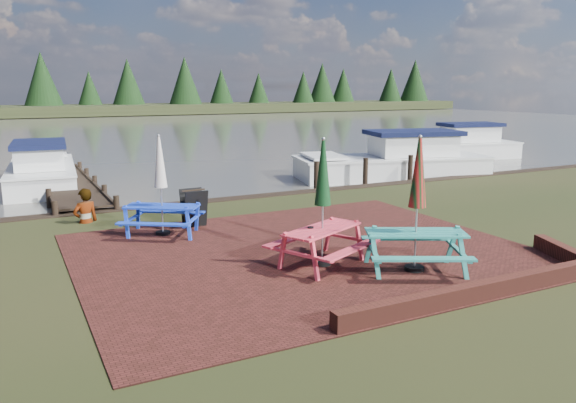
% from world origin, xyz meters
% --- Properties ---
extents(ground, '(120.00, 120.00, 0.00)m').
position_xyz_m(ground, '(0.00, 0.00, 0.00)').
color(ground, black).
rests_on(ground, ground).
extents(paving, '(9.00, 7.50, 0.02)m').
position_xyz_m(paving, '(0.00, 1.00, 0.01)').
color(paving, '#351511').
rests_on(paving, ground).
extents(brick_wall, '(6.21, 1.79, 0.30)m').
position_xyz_m(brick_wall, '(2.15, -2.42, 0.15)').
color(brick_wall, '#4C1E16').
rests_on(brick_wall, ground).
extents(water, '(120.00, 60.00, 0.02)m').
position_xyz_m(water, '(0.00, 37.00, 0.00)').
color(water, '#44433B').
rests_on(water, ground).
extents(far_treeline, '(120.00, 10.00, 8.10)m').
position_xyz_m(far_treeline, '(0.00, 66.00, 3.28)').
color(far_treeline, black).
rests_on(far_treeline, ground).
extents(picnic_table_teal, '(2.33, 2.25, 2.50)m').
position_xyz_m(picnic_table_teal, '(1.25, -0.98, 0.88)').
color(picnic_table_teal, teal).
rests_on(picnic_table_teal, ground).
extents(picnic_table_red, '(2.24, 2.15, 2.43)m').
position_xyz_m(picnic_table_red, '(-0.10, 0.11, 0.85)').
color(picnic_table_red, '#DF394B').
rests_on(picnic_table_red, ground).
extents(picnic_table_blue, '(2.19, 2.14, 2.30)m').
position_xyz_m(picnic_table_blue, '(-2.25, 3.71, 0.81)').
color(picnic_table_blue, blue).
rests_on(picnic_table_blue, ground).
extents(chalkboard, '(0.58, 0.56, 0.93)m').
position_xyz_m(chalkboard, '(-1.36, 4.12, 0.48)').
color(chalkboard, black).
rests_on(chalkboard, ground).
extents(jetty, '(1.76, 9.08, 1.00)m').
position_xyz_m(jetty, '(-3.50, 11.28, 0.11)').
color(jetty, black).
rests_on(jetty, ground).
extents(boat_jetty, '(2.70, 6.57, 1.86)m').
position_xyz_m(boat_jetty, '(-4.22, 13.00, 0.36)').
color(boat_jetty, silver).
rests_on(boat_jetty, ground).
extents(boat_near, '(7.96, 4.31, 2.05)m').
position_xyz_m(boat_near, '(8.45, 8.96, 0.41)').
color(boat_near, silver).
rests_on(boat_near, ground).
extents(boat_far, '(6.55, 3.37, 1.95)m').
position_xyz_m(boat_far, '(15.10, 12.45, 0.39)').
color(boat_far, silver).
rests_on(boat_far, ground).
extents(person, '(0.71, 0.56, 1.73)m').
position_xyz_m(person, '(-3.68, 5.80, 0.86)').
color(person, gray).
rests_on(person, ground).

